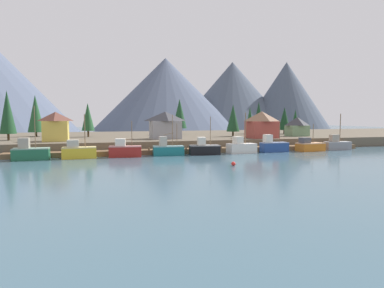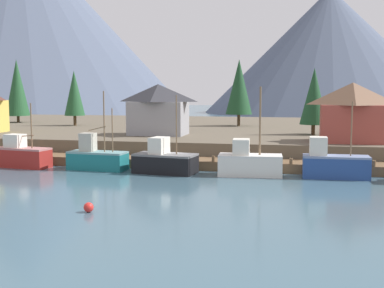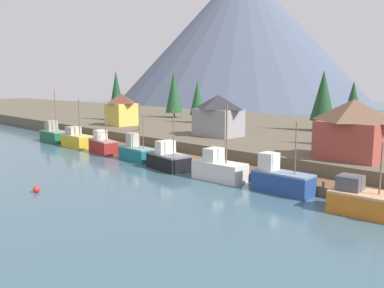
{
  "view_description": "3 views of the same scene",
  "coord_description": "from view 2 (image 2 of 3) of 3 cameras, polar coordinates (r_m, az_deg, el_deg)",
  "views": [
    {
      "loc": [
        -23.0,
        -69.24,
        7.84
      ],
      "look_at": [
        -2.07,
        2.3,
        1.92
      ],
      "focal_mm": 31.58,
      "sensor_mm": 36.0,
      "label": 1
    },
    {
      "loc": [
        13.04,
        -51.49,
        8.54
      ],
      "look_at": [
        1.1,
        2.9,
        2.51
      ],
      "focal_mm": 47.19,
      "sensor_mm": 36.0,
      "label": 2
    },
    {
      "loc": [
        38.43,
        -35.83,
        11.09
      ],
      "look_at": [
        -0.17,
        1.77,
        2.95
      ],
      "focal_mm": 37.62,
      "sensor_mm": 36.0,
      "label": 3
    }
  ],
  "objects": [
    {
      "name": "mountain_central_peak",
      "position": [
        196.85,
        15.2,
        10.1
      ],
      "size": [
        91.54,
        91.54,
        45.43
      ],
      "primitive_type": "cone",
      "color": "#4C566B",
      "rests_on": "ground_plane"
    },
    {
      "name": "conifer_back_right",
      "position": [
        69.54,
        13.62,
        5.27
      ],
      "size": [
        3.68,
        3.68,
        8.94
      ],
      "color": "#4C3823",
      "rests_on": "shoreline_bank"
    },
    {
      "name": "mountain_west_peak",
      "position": [
        213.9,
        -18.75,
        13.0
      ],
      "size": [
        131.12,
        131.12,
        70.26
      ],
      "primitive_type": "cone",
      "color": "#4C566B",
      "rests_on": "ground_plane"
    },
    {
      "name": "channel_buoy",
      "position": [
        36.21,
        -11.61,
        -7.02
      ],
      "size": [
        0.7,
        0.7,
        0.7
      ],
      "primitive_type": "sphere",
      "color": "red",
      "rests_on": "ground_plane"
    },
    {
      "name": "fishing_boat_red",
      "position": [
        58.65,
        -18.7,
        -1.2
      ],
      "size": [
        6.53,
        3.21,
        7.07
      ],
      "rotation": [
        0.0,
        0.0,
        -0.15
      ],
      "color": "maroon",
      "rests_on": "ground_plane"
    },
    {
      "name": "house_grey",
      "position": [
        67.47,
        -3.84,
        3.96
      ],
      "size": [
        7.7,
        5.25,
        6.74
      ],
      "color": "gray",
      "rests_on": "shoreline_bank"
    },
    {
      "name": "conifer_mid_right",
      "position": [
        84.21,
        5.33,
        6.44
      ],
      "size": [
        4.39,
        4.39,
        11.0
      ],
      "color": "#4C3823",
      "rests_on": "shoreline_bank"
    },
    {
      "name": "fishing_boat_blue",
      "position": [
        50.7,
        15.71,
        -2.19
      ],
      "size": [
        6.31,
        2.54,
        7.41
      ],
      "rotation": [
        0.0,
        0.0,
        0.03
      ],
      "color": "navy",
      "rests_on": "ground_plane"
    },
    {
      "name": "fishing_boat_teal",
      "position": [
        54.84,
        -10.74,
        -1.58
      ],
      "size": [
        6.42,
        2.87,
        8.38
      ],
      "rotation": [
        0.0,
        0.0,
        -0.07
      ],
      "color": "#196B70",
      "rests_on": "ground_plane"
    },
    {
      "name": "house_red",
      "position": [
        60.89,
        17.66,
        3.5
      ],
      "size": [
        7.37,
        5.96,
        6.85
      ],
      "color": "#9E4238",
      "rests_on": "shoreline_bank"
    },
    {
      "name": "conifer_far_right",
      "position": [
        86.96,
        -13.16,
        5.61
      ],
      "size": [
        3.4,
        3.4,
        9.18
      ],
      "color": "#4C3823",
      "rests_on": "shoreline_bank"
    },
    {
      "name": "fishing_boat_black",
      "position": [
        51.78,
        -3.13,
        -1.92
      ],
      "size": [
        6.62,
        3.9,
        8.0
      ],
      "rotation": [
        0.0,
        0.0,
        -0.14
      ],
      "color": "black",
      "rests_on": "ground_plane"
    },
    {
      "name": "conifer_back_left",
      "position": [
        98.3,
        -19.16,
        6.04
      ],
      "size": [
        4.31,
        4.31,
        11.53
      ],
      "color": "#4C3823",
      "rests_on": "shoreline_bank"
    },
    {
      "name": "shoreline_bank",
      "position": [
        84.82,
        3.49,
        1.24
      ],
      "size": [
        400.0,
        56.0,
        2.5
      ],
      "primitive_type": "cube",
      "color": "brown",
      "rests_on": "ground_plane"
    },
    {
      "name": "fishing_boat_white",
      "position": [
        50.5,
        6.47,
        -2.1
      ],
      "size": [
        6.45,
        3.25,
        8.83
      ],
      "rotation": [
        0.0,
        0.0,
        0.08
      ],
      "color": "silver",
      "rests_on": "ground_plane"
    },
    {
      "name": "ground_plane",
      "position": [
        73.23,
        2.03,
        -0.91
      ],
      "size": [
        400.0,
        400.0,
        1.0
      ],
      "primitive_type": "cube",
      "color": "#3D5B6B"
    },
    {
      "name": "dock",
      "position": [
        55.63,
        -1.31,
        -2.13
      ],
      "size": [
        80.0,
        4.0,
        1.6
      ],
      "color": "brown",
      "rests_on": "ground_plane"
    }
  ]
}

